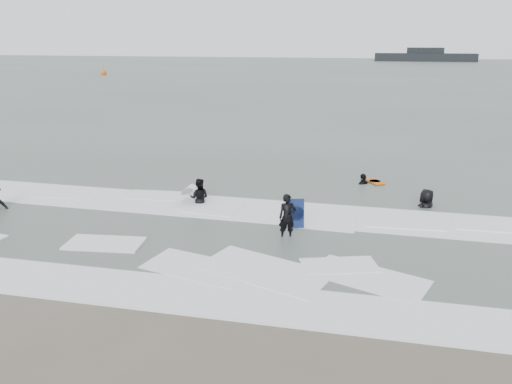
% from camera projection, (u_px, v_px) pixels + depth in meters
% --- Properties ---
extents(ground, '(320.00, 320.00, 0.00)m').
position_uv_depth(ground, '(212.00, 287.00, 13.03)').
color(ground, brown).
rests_on(ground, ground).
extents(sea, '(320.00, 320.00, 0.00)m').
position_uv_depth(sea, '(354.00, 75.00, 87.43)').
color(sea, '#47544C').
rests_on(sea, ground).
extents(surfer_centre, '(0.65, 0.53, 1.53)m').
position_uv_depth(surfer_centre, '(287.00, 239.00, 16.17)').
color(surfer_centre, black).
rests_on(surfer_centre, ground).
extents(surfer_wading, '(0.81, 0.65, 1.60)m').
position_uv_depth(surfer_wading, '(200.00, 204.00, 19.54)').
color(surfer_wading, black).
rests_on(surfer_wading, ground).
extents(surfer_right_near, '(0.98, 0.97, 1.66)m').
position_uv_depth(surfer_right_near, '(363.00, 185.00, 22.15)').
color(surfer_right_near, black).
rests_on(surfer_right_near, ground).
extents(surfer_right_far, '(1.06, 1.09, 1.89)m').
position_uv_depth(surfer_right_far, '(426.00, 208.00, 19.12)').
color(surfer_right_far, black).
rests_on(surfer_right_far, ground).
extents(surf_foam, '(30.03, 9.06, 0.09)m').
position_uv_depth(surf_foam, '(247.00, 234.00, 16.46)').
color(surf_foam, white).
rests_on(surf_foam, ground).
extents(bodyboards, '(7.99, 7.76, 1.25)m').
position_uv_depth(bodyboards, '(290.00, 194.00, 19.19)').
color(bodyboards, '#0F1A46').
rests_on(bodyboards, ground).
extents(buoy, '(1.00, 1.00, 1.65)m').
position_uv_depth(buoy, '(104.00, 73.00, 88.57)').
color(buoy, '#D45E09').
rests_on(buoy, ground).
extents(vessel_horizon, '(27.45, 4.90, 3.73)m').
position_uv_depth(vessel_horizon, '(425.00, 56.00, 140.07)').
color(vessel_horizon, black).
rests_on(vessel_horizon, ground).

